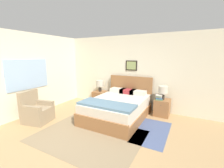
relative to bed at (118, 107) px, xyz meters
name	(u,v)px	position (x,y,z in m)	size (l,w,h in m)	color
ground_plane	(70,147)	(-0.22, -1.85, -0.33)	(16.00, 16.00, 0.00)	tan
wall_back	(126,72)	(-0.22, 1.13, 0.97)	(7.16, 0.09, 2.60)	beige
wall_left	(46,73)	(-2.63, -0.40, 0.97)	(0.08, 5.35, 2.60)	beige
area_rug_main	(88,136)	(-0.14, -1.33, -0.32)	(2.48, 1.83, 0.01)	#897556
area_rug_bedside	(152,132)	(1.16, -0.41, -0.32)	(0.76, 1.47, 0.01)	#47567F
bed	(118,107)	(0.00, 0.00, 0.00)	(1.57, 2.14, 1.17)	#936038
armchair	(36,111)	(-1.96, -1.37, -0.03)	(0.81, 0.78, 0.91)	#998466
nightstand_near_window	(100,98)	(-1.17, 0.81, -0.06)	(0.46, 0.50, 0.53)	#936038
nightstand_by_door	(162,107)	(1.17, 0.81, -0.06)	(0.46, 0.50, 0.53)	#936038
table_lamp_near_window	(100,84)	(-1.17, 0.81, 0.49)	(0.29, 0.29, 0.43)	#2D2823
table_lamp_by_door	(163,90)	(1.17, 0.81, 0.49)	(0.29, 0.29, 0.43)	#2D2823
book_thick_bottom	(159,99)	(1.07, 0.76, 0.22)	(0.26, 0.30, 0.03)	#4C7551
book_hardcover_middle	(159,98)	(1.07, 0.76, 0.25)	(0.22, 0.25, 0.04)	#335693
book_novel_upper	(159,97)	(1.07, 0.76, 0.29)	(0.17, 0.22, 0.03)	silver
book_slim_near_top	(159,96)	(1.07, 0.76, 0.32)	(0.17, 0.27, 0.03)	#4C7551
book_paperback_top	(159,95)	(1.07, 0.76, 0.35)	(0.22, 0.27, 0.04)	silver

